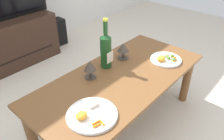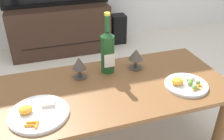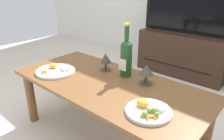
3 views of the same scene
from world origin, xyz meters
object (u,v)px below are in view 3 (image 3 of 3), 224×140
object	(u,v)px
dinner_plate_right	(148,110)
goblet_left	(106,59)
tv_stand	(183,54)
goblet_right	(146,71)
dining_table	(107,92)
dinner_plate_left	(56,70)
wine_bottle	(126,56)
tv_screen	(189,11)

from	to	relation	value
dinner_plate_right	goblet_left	bearing A→B (deg)	153.41
tv_stand	goblet_right	xyz separation A→B (m)	(0.33, -1.41, 0.30)
dining_table	dinner_plate_left	xyz separation A→B (m)	(-0.42, -0.13, 0.09)
dinner_plate_left	tv_stand	bearing A→B (deg)	79.81
goblet_right	dining_table	bearing A→B (deg)	-144.27
goblet_right	dinner_plate_left	distance (m)	0.70
dinner_plate_right	dining_table	bearing A→B (deg)	162.63
wine_bottle	goblet_left	xyz separation A→B (m)	(-0.18, -0.02, -0.06)
dining_table	dinner_plate_left	size ratio (longest dim) A/B	4.66
dinner_plate_right	tv_stand	bearing A→B (deg)	107.25
wine_bottle	dinner_plate_right	bearing A→B (deg)	-38.28
goblet_right	dinner_plate_left	xyz separation A→B (m)	(-0.63, -0.28, -0.08)
tv_screen	dinner_plate_right	bearing A→B (deg)	-72.72
tv_screen	dining_table	bearing A→B (deg)	-85.84
goblet_right	dinner_plate_right	xyz separation A→B (m)	(0.20, -0.28, -0.08)
goblet_right	dinner_plate_right	bearing A→B (deg)	-55.05
goblet_left	dinner_plate_right	xyz separation A→B (m)	(0.57, -0.28, -0.08)
dining_table	dinner_plate_right	size ratio (longest dim) A/B	5.58
goblet_left	goblet_right	distance (m)	0.37
dining_table	dinner_plate_right	world-z (taller)	dinner_plate_right
tv_stand	dinner_plate_right	world-z (taller)	tv_stand
wine_bottle	tv_stand	bearing A→B (deg)	95.91
dinner_plate_left	goblet_right	bearing A→B (deg)	23.97
tv_screen	wine_bottle	distance (m)	1.41
tv_screen	dinner_plate_right	distance (m)	1.80
dining_table	dinner_plate_right	bearing A→B (deg)	-17.37
goblet_left	dinner_plate_left	distance (m)	0.39
dinner_plate_right	dinner_plate_left	bearing A→B (deg)	179.85
goblet_right	dinner_plate_left	size ratio (longest dim) A/B	0.46
tv_screen	dinner_plate_left	distance (m)	1.74
tv_stand	tv_screen	xyz separation A→B (m)	(0.00, -0.00, 0.53)
tv_stand	goblet_right	size ratio (longest dim) A/B	8.02
dinner_plate_left	dinner_plate_right	world-z (taller)	dinner_plate_right
wine_bottle	goblet_right	size ratio (longest dim) A/B	2.83
wine_bottle	dinner_plate_right	xyz separation A→B (m)	(0.38, -0.30, -0.14)
dining_table	goblet_left	xyz separation A→B (m)	(-0.15, 0.15, 0.17)
wine_bottle	dinner_plate_right	size ratio (longest dim) A/B	1.54
goblet_left	dinner_plate_left	xyz separation A→B (m)	(-0.26, -0.28, -0.08)
dinner_plate_left	dinner_plate_right	bearing A→B (deg)	-0.15
tv_screen	goblet_right	bearing A→B (deg)	-76.89
goblet_left	dinner_plate_left	bearing A→B (deg)	-133.23
wine_bottle	goblet_left	size ratio (longest dim) A/B	2.80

